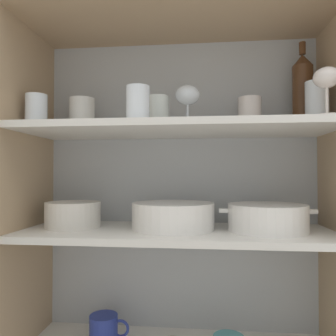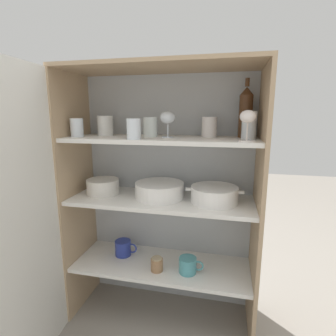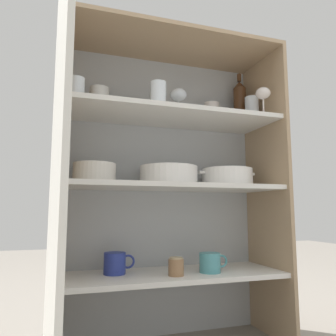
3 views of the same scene
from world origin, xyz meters
name	(u,v)px [view 2 (image 2 of 3)]	position (x,y,z in m)	size (l,w,h in m)	color
ground_plane	(154,335)	(0.00, 0.00, 0.00)	(8.00, 8.00, 0.00)	gray
cupboard_back_panel	(168,193)	(0.00, 0.34, 0.66)	(0.97, 0.02, 1.31)	#B2B7BC
cupboard_side_left	(78,196)	(-0.48, 0.16, 0.66)	(0.02, 0.36, 1.31)	tan
cupboard_side_right	(257,210)	(0.48, 0.16, 0.66)	(0.02, 0.36, 1.31)	tan
cupboard_top_panel	(160,67)	(0.00, 0.16, 1.32)	(0.97, 0.36, 0.02)	tan
shelf_board_lower	(161,265)	(0.00, 0.16, 0.30)	(0.94, 0.33, 0.02)	white
shelf_board_middle	(161,200)	(0.00, 0.16, 0.67)	(0.94, 0.33, 0.02)	white
shelf_board_upper	(161,139)	(0.00, 0.16, 0.98)	(0.94, 0.33, 0.02)	white
cupboard_door	(23,228)	(-0.47, -0.26, 0.66)	(0.05, 0.49, 1.31)	silver
tumbler_glass_0	(209,127)	(0.23, 0.24, 1.04)	(0.08, 0.08, 0.10)	silver
tumbler_glass_1	(249,125)	(0.41, 0.17, 1.05)	(0.07, 0.07, 0.13)	white
tumbler_glass_2	(150,127)	(-0.06, 0.19, 1.04)	(0.07, 0.07, 0.10)	white
tumbler_glass_3	(105,126)	(-0.32, 0.21, 1.04)	(0.08, 0.08, 0.10)	white
tumbler_glass_4	(77,128)	(-0.42, 0.10, 1.04)	(0.06, 0.06, 0.09)	white
tumbler_glass_5	(134,129)	(-0.10, 0.05, 1.04)	(0.07, 0.07, 0.09)	white
wine_glass_0	(168,118)	(0.03, 0.17, 1.08)	(0.08, 0.08, 0.13)	white
wine_glass_1	(248,119)	(0.40, 0.05, 1.08)	(0.07, 0.07, 0.13)	silver
wine_bottle	(246,112)	(0.40, 0.26, 1.11)	(0.06, 0.06, 0.28)	#4C2D19
plate_stack_white	(160,190)	(-0.01, 0.18, 0.72)	(0.25, 0.25, 0.08)	white
mixing_bowl_large	(103,186)	(-0.33, 0.18, 0.72)	(0.17, 0.17, 0.08)	silver
casserole_dish	(214,195)	(0.27, 0.17, 0.72)	(0.28, 0.23, 0.08)	white
coffee_mug_primary	(188,265)	(0.15, 0.11, 0.35)	(0.13, 0.09, 0.08)	teal
coffee_mug_extra_1	(123,248)	(-0.23, 0.20, 0.35)	(0.13, 0.09, 0.09)	#283893
storage_jar	(157,264)	(-0.01, 0.09, 0.34)	(0.06, 0.06, 0.07)	#99704C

